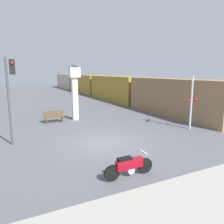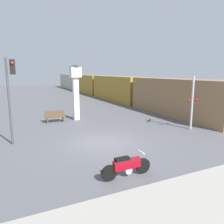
{
  "view_description": "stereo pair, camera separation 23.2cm",
  "coord_description": "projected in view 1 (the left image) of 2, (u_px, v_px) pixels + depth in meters",
  "views": [
    {
      "loc": [
        -4.95,
        -11.05,
        4.03
      ],
      "look_at": [
        1.07,
        0.97,
        1.54
      ],
      "focal_mm": 35.0,
      "sensor_mm": 36.0,
      "label": 1
    },
    {
      "loc": [
        -4.74,
        -11.16,
        4.03
      ],
      "look_at": [
        1.07,
        0.97,
        1.54
      ],
      "focal_mm": 35.0,
      "sensor_mm": 36.0,
      "label": 2
    }
  ],
  "objects": [
    {
      "name": "railroad_crossing_signal",
      "position": [
        191.0,
        100.0,
        15.28
      ],
      "size": [
        0.9,
        0.82,
        3.76
      ],
      "color": "#B7B7BC",
      "rests_on": "ground_plane"
    },
    {
      "name": "freight_train",
      "position": [
        99.0,
        86.0,
        36.61
      ],
      "size": [
        2.8,
        49.04,
        3.4
      ],
      "color": "olive",
      "rests_on": "ground_plane"
    },
    {
      "name": "clock_tower",
      "position": [
        74.0,
        84.0,
        18.09
      ],
      "size": [
        1.01,
        1.01,
        4.61
      ],
      "color": "white",
      "rests_on": "ground_plane"
    },
    {
      "name": "bench",
      "position": [
        54.0,
        116.0,
        17.54
      ],
      "size": [
        1.6,
        0.44,
        0.92
      ],
      "color": "brown",
      "rests_on": "ground_plane"
    },
    {
      "name": "ground_plane",
      "position": [
        103.0,
        142.0,
        12.63
      ],
      "size": [
        120.0,
        120.0,
        0.0
      ],
      "primitive_type": "plane",
      "color": "#56565B"
    },
    {
      "name": "traffic_light",
      "position": [
        10.0,
        86.0,
        11.71
      ],
      "size": [
        0.5,
        0.35,
        4.78
      ],
      "color": "#47474C",
      "rests_on": "ground_plane"
    },
    {
      "name": "motorcycle",
      "position": [
        129.0,
        166.0,
        8.42
      ],
      "size": [
        2.11,
        0.46,
        0.93
      ],
      "rotation": [
        0.0,
        0.0,
        -0.0
      ],
      "color": "black",
      "rests_on": "ground_plane"
    }
  ]
}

